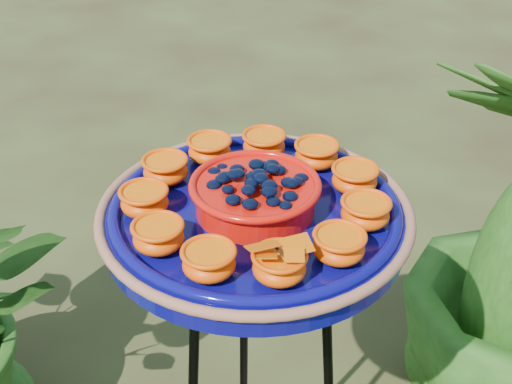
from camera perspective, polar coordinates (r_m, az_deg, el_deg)
The scene contains 1 object.
feeder_dish at distance 1.09m, azimuth -0.07°, elevation -1.50°, with size 0.52×0.52×0.11m.
Camera 1 is at (0.04, -0.82, 1.58)m, focal length 50.00 mm.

